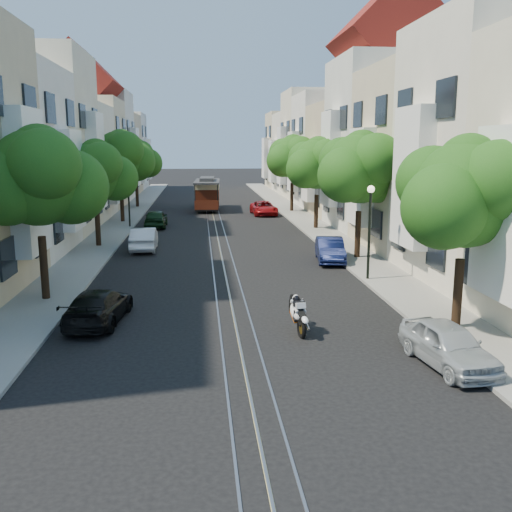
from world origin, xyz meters
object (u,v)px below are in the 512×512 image
object	(u,v)px
tree_w_d	(136,160)
parked_car_w_far	(156,219)
tree_w_a	(39,180)
tree_w_c	(121,157)
tree_w_b	(96,173)
parked_car_e_mid	(330,250)
tree_e_d	(293,158)
cable_car	(207,192)
parked_car_e_far	(264,208)
parked_car_w_near	(98,306)
lamp_west	(128,189)
parked_car_e_near	(448,345)
tree_e_a	(467,197)
sportbike_rider	(297,312)
parked_car_w_mid	(144,239)
tree_e_c	(318,165)
tree_e_b	(361,170)
lamp_east	(370,218)

from	to	relation	value
tree_w_d	parked_car_w_far	xyz separation A→B (m)	(2.74, -13.90, -3.93)
tree_w_a	tree_w_c	bearing A→B (deg)	90.00
tree_w_b	parked_car_e_mid	bearing A→B (deg)	-23.31
tree_e_d	parked_car_w_far	bearing A→B (deg)	-142.65
tree_w_d	cable_car	size ratio (longest dim) A/B	0.89
parked_car_e_far	parked_car_w_near	xyz separation A→B (m)	(-9.06, -29.95, -0.01)
lamp_west	parked_car_e_near	xyz separation A→B (m)	(11.90, -27.98, -2.23)
tree_e_a	sportbike_rider	world-z (taller)	tree_e_a
tree_e_a	parked_car_e_mid	world-z (taller)	tree_e_a
tree_e_a	parked_car_e_near	size ratio (longest dim) A/B	1.74
lamp_west	parked_car_w_mid	size ratio (longest dim) A/B	1.03
cable_car	parked_car_w_mid	xyz separation A→B (m)	(-3.98, -20.57, -0.99)
parked_car_w_far	parked_car_e_near	bearing A→B (deg)	109.67
cable_car	parked_car_w_far	size ratio (longest dim) A/B	1.88
tree_e_c	tree_w_d	xyz separation A→B (m)	(-14.40, 16.00, 0.00)
tree_w_a	parked_car_e_far	world-z (taller)	tree_w_a
tree_w_a	parked_car_e_near	size ratio (longest dim) A/B	1.86
tree_w_a	tree_w_d	size ratio (longest dim) A/B	1.03
tree_w_d	parked_car_w_near	xyz separation A→B (m)	(2.48, -37.03, -4.01)
tree_w_d	lamp_west	size ratio (longest dim) A/B	1.57
tree_w_d	lamp_west	bearing A→B (deg)	-86.56
tree_w_d	sportbike_rider	xyz separation A→B (m)	(9.09, -38.69, -3.91)
tree_w_d	parked_car_e_near	xyz separation A→B (m)	(12.74, -41.95, -3.99)
tree_e_b	parked_car_w_near	distance (m)	16.12
lamp_west	tree_w_d	bearing A→B (deg)	93.44
lamp_west	parked_car_w_mid	distance (m)	9.64
tree_w_b	tree_w_c	size ratio (longest dim) A/B	0.88
parked_car_e_far	lamp_east	bearing A→B (deg)	-88.73
tree_e_c	tree_w_b	size ratio (longest dim) A/B	1.04
tree_e_c	parked_car_w_near	bearing A→B (deg)	-119.54
tree_w_d	parked_car_e_near	world-z (taller)	tree_w_d
tree_e_d	tree_w_c	xyz separation A→B (m)	(-14.40, -6.00, 0.20)
lamp_east	lamp_west	distance (m)	21.97
sportbike_rider	parked_car_w_far	bearing A→B (deg)	97.45
tree_e_a	sportbike_rider	bearing A→B (deg)	176.70
lamp_east	sportbike_rider	xyz separation A→B (m)	(-4.35, -6.72, -2.16)
cable_car	parked_car_w_near	world-z (taller)	cable_car
tree_e_b	tree_e_a	bearing A→B (deg)	-90.00
tree_e_b	tree_e_c	distance (m)	11.00
parked_car_w_far	tree_e_d	bearing A→B (deg)	-142.60
lamp_east	parked_car_e_mid	bearing A→B (deg)	98.87
tree_w_b	cable_car	bearing A→B (deg)	70.90
parked_car_e_far	tree_w_b	bearing A→B (deg)	-130.82
tree_e_d	parked_car_w_far	size ratio (longest dim) A/B	1.75
tree_w_b	tree_w_d	world-z (taller)	tree_w_d
tree_w_c	parked_car_w_near	world-z (taller)	tree_w_c
tree_w_d	tree_w_b	bearing A→B (deg)	-90.00
parked_car_w_near	parked_car_w_mid	size ratio (longest dim) A/B	1.01
tree_w_a	lamp_west	world-z (taller)	tree_w_a
tree_w_d	parked_car_e_near	size ratio (longest dim) A/B	1.81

